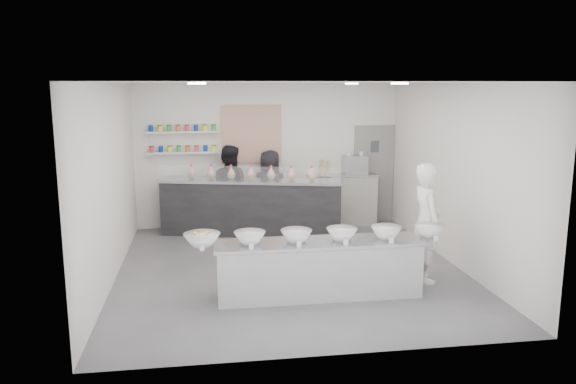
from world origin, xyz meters
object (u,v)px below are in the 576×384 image
object	(u,v)px
espresso_machine	(355,165)
staff_left	(229,188)
prep_counter	(319,269)
staff_right	(270,190)
espresso_ledge	(342,199)
woman_prep	(426,223)
back_bar	(251,207)

from	to	relation	value
espresso_machine	staff_left	distance (m)	2.71
prep_counter	staff_left	world-z (taller)	staff_left
espresso_machine	staff_right	size ratio (longest dim) A/B	0.30
prep_counter	staff_left	bearing A→B (deg)	106.07
espresso_ledge	woman_prep	world-z (taller)	woman_prep
woman_prep	staff_right	distance (m)	3.95
back_bar	staff_right	world-z (taller)	staff_right
prep_counter	staff_right	xyz separation A→B (m)	(-0.25, 3.81, 0.43)
staff_right	woman_prep	bearing A→B (deg)	144.24
prep_counter	espresso_machine	distance (m)	4.39
prep_counter	back_bar	size ratio (longest dim) A/B	0.82
woman_prep	staff_left	size ratio (longest dim) A/B	1.03
staff_left	woman_prep	bearing A→B (deg)	151.45
staff_left	back_bar	bearing A→B (deg)	162.81
back_bar	staff_left	size ratio (longest dim) A/B	2.04
prep_counter	staff_left	xyz separation A→B (m)	(-1.09, 3.81, 0.48)
staff_left	espresso_ledge	bearing A→B (deg)	-153.83
woman_prep	staff_right	xyz separation A→B (m)	(-1.98, 3.42, -0.08)
staff_left	prep_counter	bearing A→B (deg)	127.81
espresso_ledge	staff_left	xyz separation A→B (m)	(-2.40, -0.18, 0.34)
back_bar	espresso_ledge	distance (m)	2.05
back_bar	staff_left	distance (m)	0.64
espresso_machine	woman_prep	xyz separation A→B (m)	(0.14, -3.60, -0.37)
woman_prep	staff_right	size ratio (longest dim) A/B	1.10
espresso_machine	staff_left	xyz separation A→B (m)	(-2.68, -0.18, -0.39)
espresso_ledge	espresso_machine	xyz separation A→B (m)	(0.27, 0.00, 0.73)
prep_counter	espresso_ledge	xyz separation A→B (m)	(1.32, 3.99, 0.14)
staff_right	espresso_machine	bearing A→B (deg)	-150.30
prep_counter	back_bar	distance (m)	3.53
prep_counter	espresso_machine	bearing A→B (deg)	68.44
prep_counter	staff_left	size ratio (longest dim) A/B	1.67
prep_counter	espresso_machine	world-z (taller)	espresso_machine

